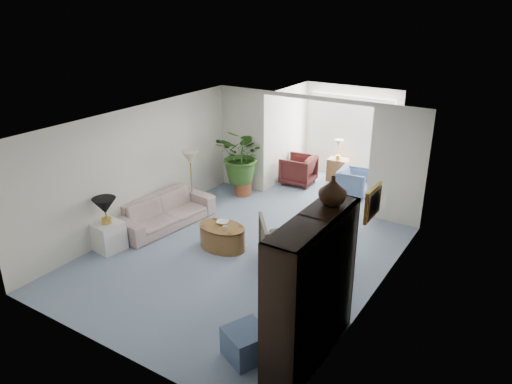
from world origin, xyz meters
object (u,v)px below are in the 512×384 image
Objects in this scene: sofa at (165,212)px; coffee_table at (222,237)px; ottoman at (246,343)px; end_table at (109,236)px; sunroom_chair_blue at (354,183)px; framed_picture at (374,203)px; plant_pot at (243,188)px; floor_lamp at (190,158)px; coffee_bowl at (223,222)px; coffee_cup at (225,228)px; sunroom_table at (337,170)px; table_lamp at (105,206)px; side_table_dark at (330,249)px; cabinet_urn at (333,191)px; wingback_chair at (287,241)px; entertainment_cabinet at (311,289)px; sunroom_chair_maroon at (298,170)px.

sofa is 2.28× the size of coffee_table.
coffee_table is 3.06m from ottoman.
end_table is at bearing 164.29° from ottoman.
sunroom_chair_blue is at bearing 98.64° from ottoman.
framed_picture is 1.25× the size of plant_pot.
sofa is at bearing -90.21° from floor_lamp.
coffee_bowl is 0.44× the size of ottoman.
coffee_table is 1.82× the size of ottoman.
coffee_cup is (1.72, -0.25, 0.18)m from sofa.
sunroom_table is (1.95, 4.42, -0.02)m from sofa.
table_lamp reaches higher than side_table_dark.
sunroom_table is (-2.34, 5.83, -1.90)m from cabinet_urn.
coffee_bowl is at bearing -64.82° from plant_pot.
entertainment_cabinet is (1.40, -1.93, 0.57)m from wingback_chair.
ottoman is at bearing -15.71° from table_lamp.
coffee_table is 2.51× the size of cabinet_urn.
entertainment_cabinet is 3.41× the size of sunroom_table.
wingback_chair reaches higher than coffee_bowl.
wingback_chair is (2.88, -0.86, -0.82)m from floor_lamp.
cabinet_urn is at bearing -24.40° from coffee_cup.
framed_picture reaches higher than end_table.
framed_picture is 0.23× the size of sofa.
plant_pot is (0.62, 3.64, -0.74)m from table_lamp.
wingback_chair reaches higher than sunroom_chair_maroon.
table_lamp reaches higher than wingback_chair.
end_table reaches higher than coffee_bowl.
end_table is 1.53× the size of floor_lamp.
coffee_cup reaches higher than coffee_bowl.
wingback_chair reaches higher than sofa.
framed_picture is 1.32× the size of cabinet_urn.
table_lamp is 4.03m from ottoman.
coffee_bowl is 2.60m from plant_pot.
cabinet_urn reaches higher than coffee_table.
side_table_dark is (0.70, 0.30, -0.10)m from wingback_chair.
coffee_bowl is 0.57× the size of plant_pot.
sunroom_chair_blue is (-0.93, 6.09, 0.12)m from ottoman.
side_table_dark is (3.78, 1.67, 0.05)m from end_table.
side_table_dark is at bearing -31.96° from plant_pot.
sunroom_table is at bearing 110.27° from entertainment_cabinet.
cabinet_urn is (2.56, -1.16, 1.69)m from coffee_cup.
framed_picture is 3.30m from coffee_table.
entertainment_cabinet is at bearing -69.73° from sunroom_table.
ottoman is 7.05m from sunroom_table.
table_lamp reaches higher than sunroom_table.
end_table is 0.76× the size of sunroom_chair_blue.
sunroom_table is at bearing 61.18° from floor_lamp.
table_lamp is at bearing 164.29° from ottoman.
coffee_bowl is at bearing -169.79° from side_table_dark.
coffee_cup is at bearing 2.45° from sunroom_chair_maroon.
side_table_dark reaches higher than sunroom_table.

